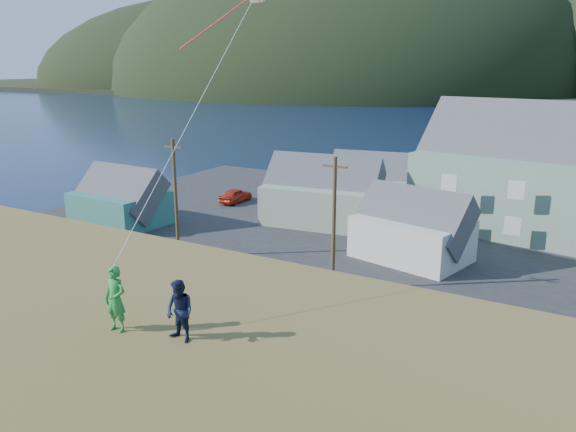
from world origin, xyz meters
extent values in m
plane|color=#0A1638|center=(0.00, 0.00, 0.00)|extent=(900.00, 900.00, 0.00)
cube|color=#4C3D19|center=(0.00, -2.00, 0.05)|extent=(110.00, 8.00, 0.10)
cube|color=#28282B|center=(0.00, 17.00, 0.06)|extent=(72.00, 36.00, 0.12)
cube|color=gray|center=(-6.00, 40.00, 0.45)|extent=(26.00, 14.00, 0.90)
ellipsoid|color=black|center=(-220.00, 280.00, 2.00)|extent=(240.00, 216.00, 108.00)
ellipsoid|color=black|center=(-120.00, 260.00, 2.00)|extent=(260.00, 234.00, 143.00)
ellipsoid|color=black|center=(-20.00, 300.00, 2.00)|extent=(200.00, 180.00, 100.00)
cube|color=#2D6A63|center=(-26.01, 5.83, 1.56)|extent=(8.00, 6.19, 2.89)
cube|color=#47474C|center=(-26.01, 5.83, 3.78)|extent=(8.49, 6.04, 5.60)
cube|color=gray|center=(-10.61, 15.33, 1.86)|extent=(10.50, 7.66, 3.47)
cube|color=#47474C|center=(-10.61, 15.33, 4.46)|extent=(10.96, 7.47, 6.26)
cube|color=silver|center=(-0.49, 9.71, 1.65)|extent=(8.66, 7.02, 3.05)
cube|color=#47474C|center=(-0.49, 9.71, 3.93)|extent=(9.12, 7.04, 5.35)
cube|color=gray|center=(-8.26, 23.49, 1.64)|extent=(10.27, 7.10, 3.04)
cube|color=#47474C|center=(-8.26, 23.49, 4.02)|extent=(10.76, 7.14, 5.67)
cylinder|color=#47331E|center=(-15.60, 1.50, 4.51)|extent=(0.24, 0.24, 8.79)
cylinder|color=#47331E|center=(-2.93, 1.50, 4.38)|extent=(0.24, 0.24, 8.52)
imported|color=navy|center=(-0.70, 16.50, 0.81)|extent=(2.07, 4.23, 1.39)
imported|color=navy|center=(1.08, 23.26, 0.79)|extent=(1.94, 4.22, 1.34)
imported|color=black|center=(-4.03, 25.40, 0.86)|extent=(2.02, 4.46, 1.48)
imported|color=#9D190E|center=(-11.67, 24.78, 0.79)|extent=(2.53, 4.93, 1.33)
imported|color=#ABAAAF|center=(-15.04, 18.40, 0.82)|extent=(1.56, 4.28, 1.40)
imported|color=white|center=(-7.76, 23.59, 0.79)|extent=(1.95, 4.64, 1.34)
imported|color=red|center=(-21.85, 17.71, 0.85)|extent=(1.81, 4.31, 1.46)
imported|color=silver|center=(-8.97, 18.68, 0.85)|extent=(2.90, 5.47, 1.47)
imported|color=#248539|center=(0.69, -19.33, 8.08)|extent=(0.67, 0.46, 1.76)
imported|color=#131B36|center=(2.49, -18.93, 8.00)|extent=(0.84, 0.68, 1.60)
cylinder|color=#FF4443|center=(-0.02, -13.56, 15.29)|extent=(0.06, 0.06, 3.31)
cylinder|color=white|center=(0.63, -15.82, 12.58)|extent=(0.02, 0.02, 10.08)
camera|label=1|loc=(11.24, -28.71, 13.92)|focal=35.00mm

